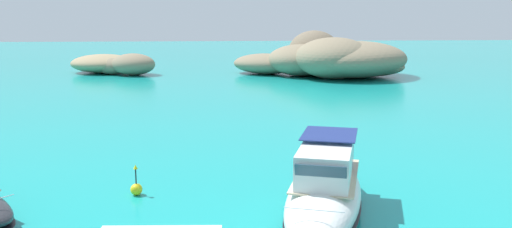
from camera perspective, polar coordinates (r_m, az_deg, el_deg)
islet_large at (r=76.15m, az=8.50°, el=6.09°), size 30.08×23.67×6.60m
islet_small at (r=82.27m, az=-15.73°, el=5.41°), size 16.91×15.76×3.25m
motorboat_white at (r=21.53m, az=7.68°, el=-8.84°), size 6.13×10.58×3.18m
channel_buoy at (r=24.75m, az=-13.25°, el=-8.10°), size 0.56×0.56×1.48m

